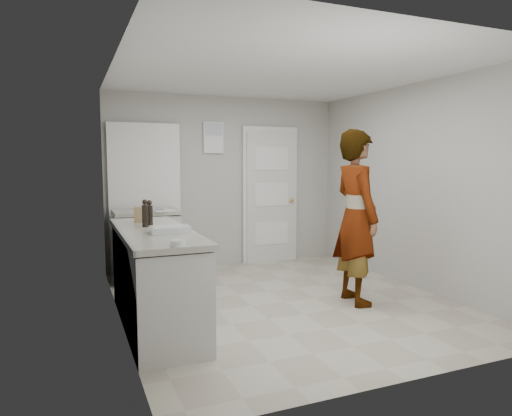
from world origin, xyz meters
name	(u,v)px	position (x,y,z in m)	size (l,w,h in m)	color
ground	(284,302)	(0.00, 0.00, 0.00)	(4.00, 4.00, 0.00)	#ADA391
room_shell	(216,198)	(-0.17, 1.95, 1.02)	(4.00, 4.00, 4.00)	#A7A59E
main_counter	(156,282)	(-1.45, -0.20, 0.43)	(0.64, 1.96, 0.93)	silver
side_counter	(147,248)	(-1.25, 1.55, 0.43)	(0.84, 0.61, 0.93)	silver
person	(356,217)	(0.72, -0.30, 0.95)	(0.69, 0.46, 1.90)	silver
cake_mix_box	(139,215)	(-1.51, 0.35, 1.01)	(0.10, 0.04, 0.16)	#A27551
spice_jar	(149,218)	(-1.42, 0.31, 0.97)	(0.06, 0.06, 0.09)	tan
oil_cruet_a	(150,213)	(-1.44, 0.11, 1.04)	(0.06, 0.06, 0.25)	black
oil_cruet_b	(145,214)	(-1.50, 0.00, 1.05)	(0.06, 0.06, 0.27)	black
baking_dish	(170,230)	(-1.35, -0.45, 0.95)	(0.35, 0.26, 0.06)	silver
egg_bowl	(178,243)	(-1.43, -1.10, 0.95)	(0.11, 0.11, 0.04)	silver
papers	(161,210)	(-1.09, 1.40, 0.93)	(0.25, 0.32, 0.01)	white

